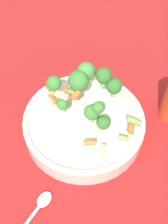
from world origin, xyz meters
TOP-DOWN VIEW (x-y plane):
  - ground_plane at (0.00, 0.00)m, footprint 3.00×3.00m
  - bowl at (0.00, 0.00)m, footprint 0.28×0.28m
  - pasta_salad at (-0.04, 0.00)m, footprint 0.21×0.22m
  - spoon at (0.21, -0.09)m, footprint 0.17×0.11m

SIDE VIEW (x-z plane):
  - ground_plane at x=0.00m, z-range 0.00..0.00m
  - spoon at x=0.21m, z-range 0.00..0.01m
  - bowl at x=0.00m, z-range 0.00..0.05m
  - pasta_salad at x=-0.04m, z-range 0.06..0.15m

